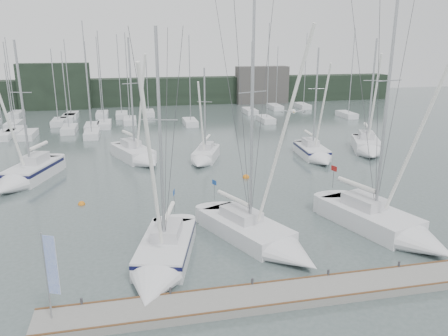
% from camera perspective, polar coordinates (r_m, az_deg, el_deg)
% --- Properties ---
extents(ground, '(160.00, 160.00, 0.00)m').
position_cam_1_polar(ground, '(26.21, 5.53, -10.60)').
color(ground, '#475754').
rests_on(ground, ground).
extents(dock, '(24.00, 2.00, 0.40)m').
position_cam_1_polar(dock, '(22.03, 9.62, -15.83)').
color(dock, slate).
rests_on(dock, ground).
extents(far_treeline, '(90.00, 4.00, 5.00)m').
position_cam_1_polar(far_treeline, '(85.03, -7.31, 9.93)').
color(far_treeline, black).
rests_on(far_treeline, ground).
extents(far_building_left, '(12.00, 3.00, 8.00)m').
position_cam_1_polar(far_building_left, '(83.53, -21.22, 9.90)').
color(far_building_left, black).
rests_on(far_building_left, ground).
extents(far_building_right, '(10.00, 3.00, 7.00)m').
position_cam_1_polar(far_building_right, '(86.42, 4.97, 10.77)').
color(far_building_right, '#45423F').
rests_on(far_building_right, ground).
extents(mast_forest, '(55.13, 22.97, 14.26)m').
position_cam_1_polar(mast_forest, '(67.11, -12.55, 6.23)').
color(mast_forest, silver).
rests_on(mast_forest, ground).
extents(sailboat_near_left, '(4.79, 8.93, 13.44)m').
position_cam_1_polar(sailboat_near_left, '(23.92, -8.24, -12.02)').
color(sailboat_near_left, silver).
rests_on(sailboat_near_left, ground).
extents(sailboat_near_center, '(6.30, 9.53, 15.38)m').
position_cam_1_polar(sailboat_near_center, '(26.21, 5.64, -9.38)').
color(sailboat_near_center, silver).
rests_on(sailboat_near_center, ground).
extents(sailboat_near_right, '(5.77, 9.94, 16.16)m').
position_cam_1_polar(sailboat_near_right, '(29.35, 21.30, -7.39)').
color(sailboat_near_right, silver).
rests_on(sailboat_near_right, ground).
extents(sailboat_mid_a, '(5.35, 9.09, 12.76)m').
position_cam_1_polar(sailboat_mid_a, '(41.11, -24.60, -0.97)').
color(sailboat_mid_a, silver).
rests_on(sailboat_mid_a, ground).
extents(sailboat_mid_b, '(5.41, 8.27, 12.94)m').
position_cam_1_polar(sailboat_mid_b, '(44.71, -10.99, 1.49)').
color(sailboat_mid_b, silver).
rests_on(sailboat_mid_b, ground).
extents(sailboat_mid_c, '(4.25, 6.58, 9.95)m').
position_cam_1_polar(sailboat_mid_c, '(43.85, -2.67, 1.36)').
color(sailboat_mid_c, silver).
rests_on(sailboat_mid_c, ground).
extents(sailboat_mid_d, '(2.96, 7.68, 11.95)m').
position_cam_1_polar(sailboat_mid_d, '(45.92, 11.90, 1.78)').
color(sailboat_mid_d, silver).
rests_on(sailboat_mid_d, ground).
extents(sailboat_mid_e, '(5.28, 8.00, 12.88)m').
position_cam_1_polar(sailboat_mid_e, '(49.81, 18.31, 2.50)').
color(sailboat_mid_e, silver).
rests_on(sailboat_mid_e, ground).
extents(buoy_b, '(0.62, 0.62, 0.62)m').
position_cam_1_polar(buoy_b, '(39.16, 2.88, -1.27)').
color(buoy_b, orange).
rests_on(buoy_b, ground).
extents(buoy_c, '(0.53, 0.53, 0.53)m').
position_cam_1_polar(buoy_c, '(34.54, -18.10, -4.55)').
color(buoy_c, orange).
rests_on(buoy_c, ground).
extents(dock_banner, '(0.56, 0.29, 3.99)m').
position_cam_1_polar(dock_banner, '(19.84, -21.80, -12.21)').
color(dock_banner, '#A1A4A9').
rests_on(dock_banner, dock).
extents(seagull, '(1.12, 0.52, 0.22)m').
position_cam_1_polar(seagull, '(21.90, 9.01, 7.32)').
color(seagull, silver).
rests_on(seagull, ground).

